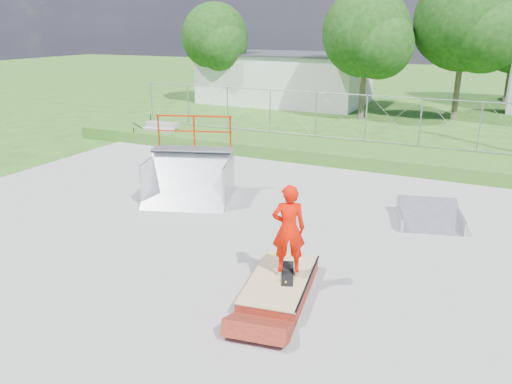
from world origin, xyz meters
TOP-DOWN VIEW (x-y plane):
  - ground at (0.00, 0.00)m, footprint 120.00×120.00m
  - concrete_pad at (0.00, 0.00)m, footprint 20.00×16.00m
  - grass_berm at (0.00, 9.50)m, footprint 24.00×3.00m
  - grind_box at (1.17, -0.71)m, footprint 1.39×2.35m
  - quarter_pipe at (-3.15, 2.89)m, footprint 2.82×2.60m
  - flat_bank_ramp at (3.25, 4.03)m, footprint 1.87×1.94m
  - skateboard at (1.27, -0.60)m, footprint 0.49×0.82m
  - skater at (1.27, -0.60)m, footprint 0.73×0.63m
  - concrete_stairs at (-8.50, 8.70)m, footprint 1.50×1.60m
  - chain_link_fence at (0.00, 10.50)m, footprint 20.00×0.06m
  - utility_building_flat at (-8.00, 22.00)m, footprint 10.00×6.00m
  - tree_left_near at (-1.75, 17.83)m, footprint 4.76×4.48m
  - tree_center at (2.78, 19.81)m, footprint 5.44×5.12m
  - tree_left_far at (-11.77, 19.85)m, footprint 4.42×4.16m

SIDE VIEW (x-z plane):
  - ground at x=0.00m, z-range 0.00..0.00m
  - concrete_pad at x=0.00m, z-range 0.00..0.04m
  - grind_box at x=1.17m, z-range 0.00..0.33m
  - flat_bank_ramp at x=3.25m, z-range 0.00..0.46m
  - grass_berm at x=0.00m, z-range 0.00..0.50m
  - skateboard at x=1.27m, z-range 0.31..0.44m
  - concrete_stairs at x=-8.50m, z-range 0.00..0.80m
  - quarter_pipe at x=-3.15m, z-range 0.00..2.31m
  - skater at x=1.27m, z-range 0.37..2.05m
  - chain_link_fence at x=0.00m, z-range 0.50..2.30m
  - utility_building_flat at x=-8.00m, z-range 0.00..3.00m
  - tree_left_far at x=-11.77m, z-range 0.85..7.02m
  - tree_left_near at x=-1.75m, z-range 0.91..7.56m
  - tree_center at x=2.78m, z-range 1.05..8.65m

